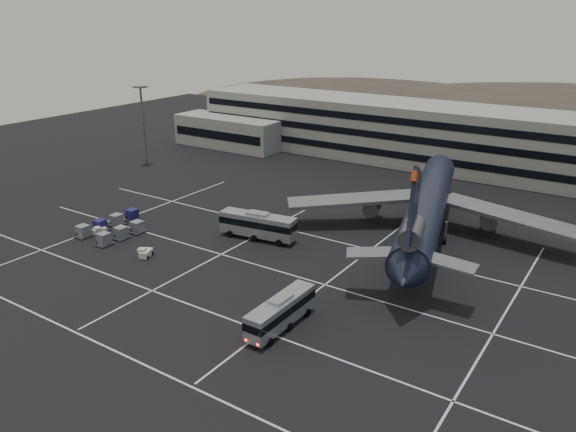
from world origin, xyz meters
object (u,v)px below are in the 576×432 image
(uld_cluster, at_px, (114,227))
(bus_near, at_px, (281,311))
(bus_far, at_px, (258,224))
(trijet_main, at_px, (427,207))
(tug_a, at_px, (99,231))

(uld_cluster, bearing_deg, bus_near, -12.98)
(uld_cluster, bearing_deg, bus_far, 27.57)
(trijet_main, xyz_separation_m, bus_near, (-4.05, -35.26, -3.11))
(trijet_main, relative_size, tug_a, 23.53)
(bus_far, bearing_deg, bus_near, -146.36)
(bus_far, xyz_separation_m, uld_cluster, (-21.30, -11.12, -1.47))
(bus_far, xyz_separation_m, tug_a, (-22.84, -12.89, -1.84))
(trijet_main, bearing_deg, uld_cluster, -163.85)
(bus_near, bearing_deg, trijet_main, 83.83)
(trijet_main, bearing_deg, bus_far, -160.77)
(uld_cluster, bearing_deg, trijet_main, 31.01)
(bus_near, distance_m, tug_a, 41.69)
(bus_far, bearing_deg, uld_cluster, 109.28)
(bus_near, height_order, tug_a, bus_near)
(bus_near, xyz_separation_m, bus_far, (-18.17, 20.22, 0.32))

